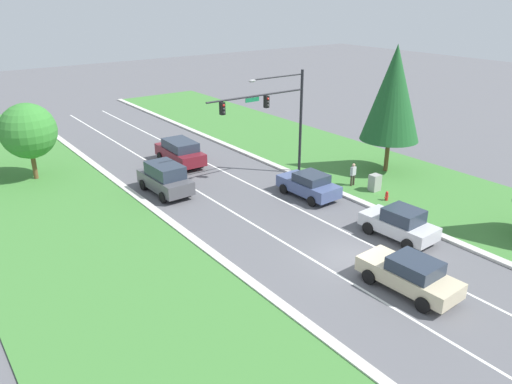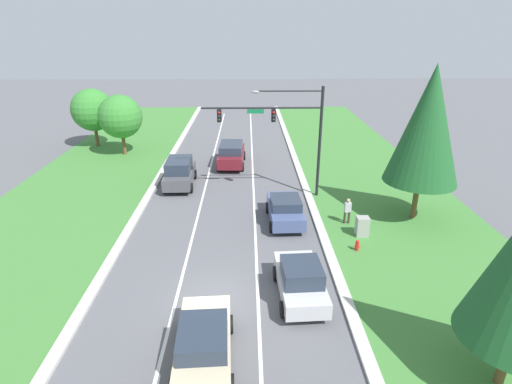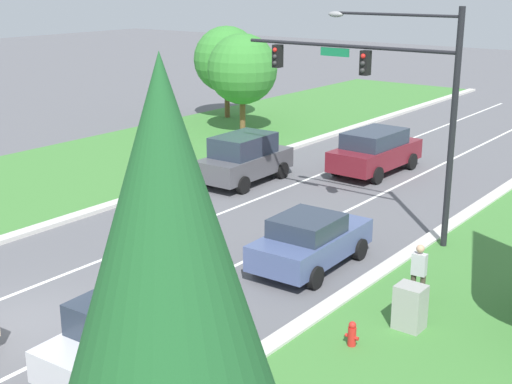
{
  "view_description": "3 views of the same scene",
  "coord_description": "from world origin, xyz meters",
  "px_view_note": "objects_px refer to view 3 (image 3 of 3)",
  "views": [
    {
      "loc": [
        -17.25,
        -15.08,
        12.68
      ],
      "look_at": [
        -1.53,
        6.35,
        1.94
      ],
      "focal_mm": 35.0,
      "sensor_mm": 36.0,
      "label": 1
    },
    {
      "loc": [
        1.41,
        -14.4,
        11.09
      ],
      "look_at": [
        1.85,
        6.47,
        2.42
      ],
      "focal_mm": 28.0,
      "sensor_mm": 36.0,
      "label": 2
    },
    {
      "loc": [
        14.47,
        -9.44,
        8.37
      ],
      "look_at": [
        2.06,
        6.89,
        2.22
      ],
      "focal_mm": 50.0,
      "sensor_mm": 36.0,
      "label": 3
    }
  ],
  "objects_px": {
    "burgundy_suv": "(375,151)",
    "oak_far_left_tree": "(227,60)",
    "conifer_far_right_tree": "(169,330)",
    "fire_hydrant": "(352,335)",
    "oak_near_left_tree": "(242,69)",
    "graphite_suv": "(245,158)",
    "traffic_signal_mast": "(387,85)",
    "pedestrian": "(419,271)",
    "utility_cabinet": "(410,308)",
    "silver_sedan": "(128,333)",
    "slate_blue_sedan": "(310,241)"
  },
  "relations": [
    {
      "from": "silver_sedan",
      "to": "conifer_far_right_tree",
      "type": "relative_size",
      "value": 0.55
    },
    {
      "from": "burgundy_suv",
      "to": "fire_hydrant",
      "type": "bearing_deg",
      "value": -61.8
    },
    {
      "from": "slate_blue_sedan",
      "to": "fire_hydrant",
      "type": "distance_m",
      "value": 5.06
    },
    {
      "from": "traffic_signal_mast",
      "to": "burgundy_suv",
      "type": "relative_size",
      "value": 1.56
    },
    {
      "from": "conifer_far_right_tree",
      "to": "fire_hydrant",
      "type": "bearing_deg",
      "value": 106.61
    },
    {
      "from": "burgundy_suv",
      "to": "utility_cabinet",
      "type": "relative_size",
      "value": 4.2
    },
    {
      "from": "burgundy_suv",
      "to": "oak_far_left_tree",
      "type": "bearing_deg",
      "value": 157.73
    },
    {
      "from": "burgundy_suv",
      "to": "graphite_suv",
      "type": "relative_size",
      "value": 1.1
    },
    {
      "from": "burgundy_suv",
      "to": "fire_hydrant",
      "type": "relative_size",
      "value": 7.29
    },
    {
      "from": "fire_hydrant",
      "to": "oak_near_left_tree",
      "type": "distance_m",
      "value": 24.92
    },
    {
      "from": "silver_sedan",
      "to": "oak_near_left_tree",
      "type": "height_order",
      "value": "oak_near_left_tree"
    },
    {
      "from": "silver_sedan",
      "to": "pedestrian",
      "type": "relative_size",
      "value": 2.52
    },
    {
      "from": "burgundy_suv",
      "to": "oak_far_left_tree",
      "type": "height_order",
      "value": "oak_far_left_tree"
    },
    {
      "from": "conifer_far_right_tree",
      "to": "burgundy_suv",
      "type": "bearing_deg",
      "value": 112.86
    },
    {
      "from": "graphite_suv",
      "to": "burgundy_suv",
      "type": "bearing_deg",
      "value": 50.82
    },
    {
      "from": "graphite_suv",
      "to": "pedestrian",
      "type": "relative_size",
      "value": 2.75
    },
    {
      "from": "graphite_suv",
      "to": "oak_near_left_tree",
      "type": "bearing_deg",
      "value": 127.25
    },
    {
      "from": "silver_sedan",
      "to": "fire_hydrant",
      "type": "distance_m",
      "value": 5.19
    },
    {
      "from": "burgundy_suv",
      "to": "oak_far_left_tree",
      "type": "xyz_separation_m",
      "value": [
        -13.55,
        6.08,
        2.62
      ]
    },
    {
      "from": "traffic_signal_mast",
      "to": "utility_cabinet",
      "type": "relative_size",
      "value": 6.55
    },
    {
      "from": "burgundy_suv",
      "to": "oak_near_left_tree",
      "type": "xyz_separation_m",
      "value": [
        -10.05,
        3.19,
        2.57
      ]
    },
    {
      "from": "burgundy_suv",
      "to": "graphite_suv",
      "type": "distance_m",
      "value": 6.02
    },
    {
      "from": "slate_blue_sedan",
      "to": "burgundy_suv",
      "type": "bearing_deg",
      "value": 106.76
    },
    {
      "from": "oak_near_left_tree",
      "to": "oak_far_left_tree",
      "type": "height_order",
      "value": "oak_far_left_tree"
    },
    {
      "from": "utility_cabinet",
      "to": "oak_far_left_tree",
      "type": "distance_m",
      "value": 28.76
    },
    {
      "from": "burgundy_suv",
      "to": "conifer_far_right_tree",
      "type": "distance_m",
      "value": 25.37
    },
    {
      "from": "traffic_signal_mast",
      "to": "pedestrian",
      "type": "height_order",
      "value": "traffic_signal_mast"
    },
    {
      "from": "traffic_signal_mast",
      "to": "graphite_suv",
      "type": "bearing_deg",
      "value": 163.82
    },
    {
      "from": "slate_blue_sedan",
      "to": "fire_hydrant",
      "type": "xyz_separation_m",
      "value": [
        3.52,
        -3.61,
        -0.5
      ]
    },
    {
      "from": "graphite_suv",
      "to": "silver_sedan",
      "type": "distance_m",
      "value": 15.41
    },
    {
      "from": "traffic_signal_mast",
      "to": "oak_near_left_tree",
      "type": "xyz_separation_m",
      "value": [
        -13.99,
        10.16,
        -1.5
      ]
    },
    {
      "from": "pedestrian",
      "to": "burgundy_suv",
      "type": "bearing_deg",
      "value": -61.72
    },
    {
      "from": "pedestrian",
      "to": "oak_far_left_tree",
      "type": "xyz_separation_m",
      "value": [
        -20.91,
        17.42,
        2.71
      ]
    },
    {
      "from": "slate_blue_sedan",
      "to": "conifer_far_right_tree",
      "type": "distance_m",
      "value": 14.21
    },
    {
      "from": "burgundy_suv",
      "to": "pedestrian",
      "type": "height_order",
      "value": "burgundy_suv"
    },
    {
      "from": "pedestrian",
      "to": "oak_far_left_tree",
      "type": "height_order",
      "value": "oak_far_left_tree"
    },
    {
      "from": "burgundy_suv",
      "to": "pedestrian",
      "type": "relative_size",
      "value": 3.02
    },
    {
      "from": "traffic_signal_mast",
      "to": "burgundy_suv",
      "type": "distance_m",
      "value": 8.98
    },
    {
      "from": "traffic_signal_mast",
      "to": "burgundy_suv",
      "type": "height_order",
      "value": "traffic_signal_mast"
    },
    {
      "from": "conifer_far_right_tree",
      "to": "utility_cabinet",
      "type": "bearing_deg",
      "value": 100.43
    },
    {
      "from": "silver_sedan",
      "to": "oak_near_left_tree",
      "type": "xyz_separation_m",
      "value": [
        -13.72,
        21.49,
        2.71
      ]
    },
    {
      "from": "conifer_far_right_tree",
      "to": "graphite_suv",
      "type": "bearing_deg",
      "value": 126.19
    },
    {
      "from": "burgundy_suv",
      "to": "utility_cabinet",
      "type": "distance_m",
      "value": 15.1
    },
    {
      "from": "traffic_signal_mast",
      "to": "silver_sedan",
      "type": "bearing_deg",
      "value": -91.38
    },
    {
      "from": "fire_hydrant",
      "to": "pedestrian",
      "type": "bearing_deg",
      "value": 86.79
    },
    {
      "from": "utility_cabinet",
      "to": "pedestrian",
      "type": "relative_size",
      "value": 0.72
    },
    {
      "from": "utility_cabinet",
      "to": "oak_near_left_tree",
      "type": "bearing_deg",
      "value": 138.09
    },
    {
      "from": "pedestrian",
      "to": "slate_blue_sedan",
      "type": "bearing_deg",
      "value": -11.31
    },
    {
      "from": "graphite_suv",
      "to": "utility_cabinet",
      "type": "relative_size",
      "value": 3.83
    },
    {
      "from": "traffic_signal_mast",
      "to": "oak_far_left_tree",
      "type": "xyz_separation_m",
      "value": [
        -17.49,
        13.05,
        -1.45
      ]
    }
  ]
}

